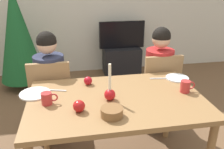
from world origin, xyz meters
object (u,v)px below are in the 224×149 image
candle_centerpiece (110,93)px  apple_by_left_plate (88,81)px  plate_left (35,94)px  bowl_walnuts (112,112)px  dining_table (116,107)px  chair_right (159,87)px  person_left_child (52,89)px  mug_right (186,86)px  person_right_child (158,81)px  chair_left (52,95)px  mug_left (47,98)px  plate_right (177,78)px  apple_near_candle (79,106)px  tv (122,35)px  christmas_tree (18,34)px  tv_stand (122,61)px

candle_centerpiece → apple_by_left_plate: (-0.14, 0.32, -0.03)m
plate_left → bowl_walnuts: size_ratio=1.59×
bowl_walnuts → candle_centerpiece: bearing=83.6°
dining_table → chair_right: bearing=45.4°
chair_right → person_left_child: person_left_child is taller
candle_centerpiece → apple_by_left_plate: candle_centerpiece is taller
chair_right → mug_right: bearing=-90.9°
person_right_child → apple_by_left_plate: bearing=-156.4°
plate_left → chair_left: bearing=77.9°
mug_left → mug_right: bearing=0.2°
plate_right → mug_left: size_ratio=1.71×
bowl_walnuts → apple_near_candle: size_ratio=1.78×
tv → chair_right: bearing=-88.3°
mug_left → apple_near_candle: bearing=-33.2°
chair_right → person_right_child: person_right_child is taller
plate_right → mug_left: mug_left is taller
chair_left → candle_centerpiece: bearing=-51.7°
person_left_child → plate_left: (-0.09, -0.46, 0.19)m
person_right_child → christmas_tree: bearing=140.8°
chair_right → person_left_child: bearing=178.4°
tv → plate_left: (-1.20, -2.12, 0.05)m
tv_stand → christmas_tree: (-1.64, -0.28, 0.61)m
tv → apple_near_candle: bearing=-109.1°
person_left_child → candle_centerpiece: 0.87m
christmas_tree → person_left_child: bearing=-68.8°
tv_stand → plate_right: 2.09m
dining_table → mug_right: 0.60m
candle_centerpiece → plate_right: candle_centerpiece is taller
person_left_child → plate_left: 0.51m
plate_left → mug_right: mug_right is taller
chair_right → tv_stand: bearing=91.7°
tv_stand → bowl_walnuts: bowl_walnuts is taller
plate_left → mug_right: bearing=-8.3°
chair_left → tv_stand: (1.11, 1.69, -0.27)m
dining_table → tv_stand: (0.55, 2.30, -0.43)m
tv → mug_left: size_ratio=6.30×
chair_left → mug_right: size_ratio=7.07×
chair_right → plate_right: chair_right is taller
mug_left → christmas_tree: bearing=105.4°
chair_left → apple_near_candle: chair_left is taller
person_right_child → apple_by_left_plate: 0.90m
chair_left → person_right_child: person_right_child is taller
person_right_child → bowl_walnuts: person_right_child is taller
person_right_child → plate_right: (0.04, -0.36, 0.19)m
person_right_child → apple_near_candle: (-0.90, -0.80, 0.22)m
chair_right → tv_stand: (-0.05, 1.69, -0.27)m
chair_left → mug_left: size_ratio=7.17×
candle_centerpiece → tv: bearing=75.4°
chair_left → plate_left: (-0.09, -0.43, 0.24)m
chair_left → person_left_child: (0.00, 0.03, 0.06)m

